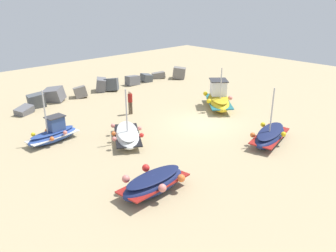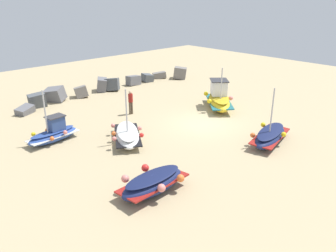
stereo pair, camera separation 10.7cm
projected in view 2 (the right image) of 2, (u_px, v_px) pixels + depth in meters
ground_plane at (203, 124)px, 22.51m from camera, size 50.17×50.17×0.00m
fishing_boat_0 at (127, 135)px, 19.81m from camera, size 3.12×3.80×3.13m
fishing_boat_1 at (219, 99)px, 25.40m from camera, size 3.89×4.07×3.14m
fishing_boat_2 at (153, 183)px, 14.68m from camera, size 3.30×1.96×0.98m
fishing_boat_3 at (54, 133)px, 19.71m from camera, size 3.15×1.55×3.12m
fishing_boat_4 at (270, 136)px, 19.54m from camera, size 3.86×2.08×3.29m
person_walking at (131, 101)px, 23.95m from camera, size 0.32×0.32×1.69m
breakwater_rocks at (112, 85)px, 29.96m from camera, size 17.17×3.12×1.40m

